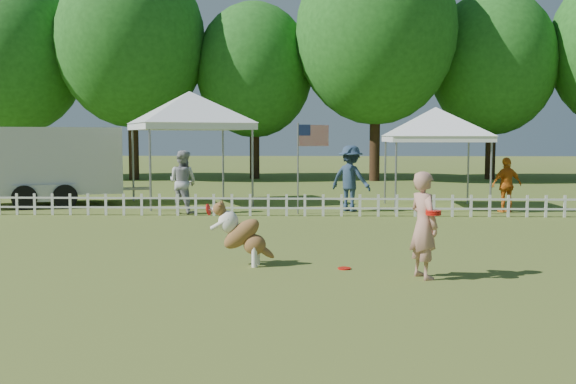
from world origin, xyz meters
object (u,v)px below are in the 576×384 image
at_px(frisbee_on_turf, 344,268).
at_px(spectator_b, 351,178).
at_px(spectator_c, 507,185).
at_px(flag_pole, 298,169).
at_px(spectator_a, 183,182).
at_px(canopy_tent_right, 435,159).
at_px(canopy_tent_left, 190,149).
at_px(cargo_trailer, 46,166).
at_px(dog, 242,234).
at_px(handler, 424,225).

height_order(frisbee_on_turf, spectator_b, spectator_b).
bearing_deg(spectator_c, flag_pole, -10.00).
bearing_deg(spectator_a, spectator_b, -148.08).
distance_m(canopy_tent_right, spectator_b, 2.77).
xyz_separation_m(canopy_tent_left, spectator_a, (0.28, -2.62, -0.87)).
bearing_deg(frisbee_on_turf, canopy_tent_left, 113.82).
bearing_deg(spectator_b, cargo_trailer, 25.07).
bearing_deg(flag_pole, canopy_tent_right, 0.08).
distance_m(dog, frisbee_on_turf, 1.80).
height_order(canopy_tent_right, spectator_b, canopy_tent_right).
bearing_deg(canopy_tent_right, spectator_c, -26.88).
distance_m(spectator_b, spectator_c, 4.46).
distance_m(handler, dog, 3.02).
bearing_deg(spectator_a, frisbee_on_turf, 142.56).
distance_m(frisbee_on_turf, cargo_trailer, 13.08).
xyz_separation_m(spectator_b, spectator_c, (4.46, -0.11, -0.17)).
height_order(canopy_tent_left, spectator_b, canopy_tent_left).
bearing_deg(flag_pole, dog, -117.13).
relative_size(dog, canopy_tent_right, 0.36).
bearing_deg(spectator_b, frisbee_on_turf, 118.59).
xyz_separation_m(handler, frisbee_on_turf, (-1.18, 0.63, -0.81)).
distance_m(canopy_tent_right, spectator_a, 7.53).
distance_m(canopy_tent_left, spectator_a, 2.77).
relative_size(cargo_trailer, flag_pole, 2.23).
bearing_deg(spectator_b, spectator_c, -148.69).
distance_m(dog, flag_pole, 7.33).
bearing_deg(handler, dog, 50.68).
xyz_separation_m(handler, cargo_trailer, (-10.11, 10.10, 0.43)).
bearing_deg(cargo_trailer, frisbee_on_turf, -67.17).
bearing_deg(cargo_trailer, spectator_c, -26.15).
relative_size(canopy_tent_right, spectator_b, 1.56).
height_order(spectator_a, spectator_b, spectator_b).
bearing_deg(spectator_a, spectator_c, -152.87).
bearing_deg(canopy_tent_right, handler, -101.49).
distance_m(frisbee_on_turf, spectator_b, 8.27).
height_order(dog, canopy_tent_right, canopy_tent_right).
bearing_deg(frisbee_on_turf, cargo_trailer, 133.33).
relative_size(frisbee_on_turf, cargo_trailer, 0.04).
bearing_deg(frisbee_on_turf, flag_pole, 97.07).
bearing_deg(spectator_c, canopy_tent_left, -27.82).
relative_size(canopy_tent_left, spectator_c, 2.24).
bearing_deg(spectator_b, flag_pole, 58.27).
height_order(handler, spectator_a, spectator_a).
bearing_deg(cargo_trailer, flag_pole, -34.54).
relative_size(spectator_b, spectator_c, 1.21).
distance_m(frisbee_on_turf, canopy_tent_right, 9.70).
height_order(canopy_tent_right, flag_pole, canopy_tent_right).
distance_m(frisbee_on_turf, flag_pole, 7.63).
xyz_separation_m(handler, flag_pole, (-2.11, 8.09, 0.45)).
bearing_deg(frisbee_on_turf, spectator_a, 119.21).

